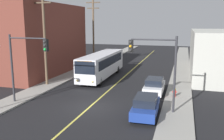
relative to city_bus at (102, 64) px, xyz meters
The scene contains 13 objects.
ground_plane 11.73m from the city_bus, 76.65° to the right, with size 120.00×120.00×0.00m, color black.
sidewalk_left 5.06m from the city_bus, 164.39° to the right, with size 2.50×90.00×0.15m, color gray.
sidewalk_right 10.16m from the city_bus, ahead, with size 2.50×90.00×0.15m, color gray.
lane_stripe_center 4.93m from the city_bus, 54.28° to the left, with size 0.16×60.00×0.01m, color #D8CC4C.
building_left_brick 11.23m from the city_bus, behind, with size 10.00×16.33×9.67m.
city_bus is the anchor object (origin of this frame).
parked_car_blue 14.24m from the city_bus, 57.60° to the right, with size 1.91×4.44×1.62m.
parked_car_white 9.49m from the city_bus, 37.23° to the right, with size 1.84×4.41×1.62m.
utility_pole_near 8.55m from the city_bus, 130.02° to the right, with size 2.40×0.28×10.62m.
utility_pole_mid 10.41m from the city_bus, 117.32° to the left, with size 2.40×0.28×10.79m.
traffic_signal_left_corner 12.67m from the city_bus, 102.71° to the right, with size 3.75×0.48×6.00m.
traffic_signal_right_corner 13.76m from the city_bus, 53.30° to the right, with size 3.75×0.48×6.00m.
fire_hydrant 11.61m from the city_bus, 34.35° to the right, with size 0.44×0.26×0.84m.
Camera 1 is at (7.56, -18.75, 7.14)m, focal length 39.44 mm.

